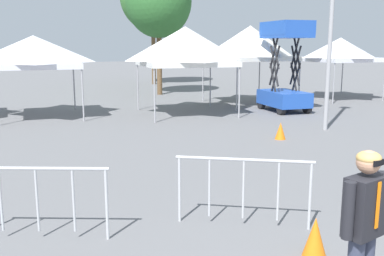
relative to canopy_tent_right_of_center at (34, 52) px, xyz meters
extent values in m
cylinder|color=#9E9EA3|center=(1.51, -1.56, -1.44)|extent=(0.06, 0.06, 2.09)
cylinder|color=#9E9EA3|center=(1.56, 1.51, -1.44)|extent=(0.06, 0.06, 2.09)
pyramid|color=white|center=(0.00, 0.00, 0.10)|extent=(3.28, 3.28, 1.00)
cube|color=white|center=(0.00, 0.00, -0.50)|extent=(3.25, 3.25, 0.20)
cylinder|color=#9E9EA3|center=(3.85, -2.77, -1.43)|extent=(0.06, 0.06, 2.13)
cylinder|color=#9E9EA3|center=(7.11, -3.01, -1.43)|extent=(0.06, 0.06, 2.13)
cylinder|color=#9E9EA3|center=(4.09, 0.50, -1.43)|extent=(0.06, 0.06, 2.13)
cylinder|color=#9E9EA3|center=(7.35, 0.26, -1.43)|extent=(0.06, 0.06, 2.13)
pyramid|color=white|center=(5.60, -1.25, 0.30)|extent=(3.68, 3.68, 1.33)
cube|color=white|center=(5.60, -1.25, -0.46)|extent=(3.64, 3.64, 0.20)
cylinder|color=#9E9EA3|center=(7.94, -1.18, -1.37)|extent=(0.06, 0.06, 2.23)
cylinder|color=#9E9EA3|center=(11.20, -1.00, -1.37)|extent=(0.06, 0.06, 2.23)
cylinder|color=#9E9EA3|center=(7.76, 2.08, -1.37)|extent=(0.06, 0.06, 2.23)
cylinder|color=#9E9EA3|center=(11.02, 2.26, -1.37)|extent=(0.06, 0.06, 2.23)
pyramid|color=white|center=(9.48, 0.54, 0.43)|extent=(3.61, 3.61, 1.38)
cube|color=white|center=(9.48, 0.54, -0.36)|extent=(3.58, 3.58, 0.20)
cylinder|color=#9E9EA3|center=(13.12, -1.00, -1.43)|extent=(0.06, 0.06, 2.11)
cylinder|color=#9E9EA3|center=(13.12, 2.07, -1.43)|extent=(0.06, 0.06, 2.11)
cylinder|color=#9E9EA3|center=(16.19, 2.07, -1.43)|extent=(0.06, 0.06, 2.11)
pyramid|color=white|center=(14.65, 0.53, 0.11)|extent=(3.23, 3.23, 0.98)
cube|color=white|center=(14.65, 0.53, -0.48)|extent=(3.20, 3.20, 0.20)
cylinder|color=black|center=(9.04, -2.91, -2.25)|extent=(0.21, 0.49, 0.48)
cylinder|color=black|center=(10.23, -2.99, -2.25)|extent=(0.21, 0.49, 0.48)
cylinder|color=black|center=(9.15, -1.19, -2.25)|extent=(0.21, 0.49, 0.48)
cylinder|color=black|center=(10.34, -1.27, -2.25)|extent=(0.21, 0.49, 0.48)
cube|color=blue|center=(9.69, -2.09, -1.95)|extent=(1.54, 2.38, 0.60)
cylinder|color=black|center=(9.20, -2.06, -1.30)|extent=(0.13, 0.78, 1.64)
cylinder|color=black|center=(9.20, -2.06, -1.30)|extent=(0.13, 0.78, 1.64)
cylinder|color=black|center=(10.18, -2.12, -1.30)|extent=(0.13, 0.78, 1.64)
cylinder|color=black|center=(10.18, -2.12, -1.30)|extent=(0.13, 0.78, 1.64)
cylinder|color=black|center=(9.20, -2.06, -0.59)|extent=(0.13, 0.78, 1.64)
cylinder|color=black|center=(9.20, -2.06, -0.59)|extent=(0.13, 0.78, 1.64)
cylinder|color=black|center=(10.18, -2.12, -0.59)|extent=(0.13, 0.78, 1.64)
cylinder|color=black|center=(10.18, -2.12, -0.59)|extent=(0.13, 0.78, 1.64)
cylinder|color=black|center=(9.20, -2.06, 0.11)|extent=(0.13, 0.78, 1.64)
cylinder|color=black|center=(9.20, -2.06, 0.11)|extent=(0.13, 0.78, 1.64)
cylinder|color=black|center=(10.18, -2.12, 0.11)|extent=(0.13, 0.78, 1.64)
cylinder|color=black|center=(10.18, -2.12, 0.11)|extent=(0.13, 0.78, 1.64)
cube|color=blue|center=(9.69, -2.09, 0.58)|extent=(1.46, 2.26, 0.12)
cube|color=blue|center=(9.62, -3.15, 0.92)|extent=(1.33, 0.14, 0.55)
cube|color=blue|center=(9.75, -1.03, 0.92)|extent=(1.33, 0.14, 0.55)
cube|color=blue|center=(9.05, -2.05, 0.92)|extent=(0.20, 2.18, 0.55)
cube|color=blue|center=(10.33, -2.13, 0.92)|extent=(0.20, 2.18, 0.55)
cube|color=black|center=(2.44, -14.55, -1.27)|extent=(0.47, 0.34, 0.60)
cylinder|color=black|center=(2.18, -14.62, -1.25)|extent=(0.11, 0.11, 0.56)
cylinder|color=black|center=(2.70, -14.48, -1.25)|extent=(0.11, 0.11, 0.56)
sphere|color=tan|center=(2.44, -14.55, -0.82)|extent=(0.23, 0.23, 0.23)
ellipsoid|color=tan|center=(2.44, -14.55, -0.78)|extent=(0.23, 0.23, 0.14)
cube|color=black|center=(2.47, -14.65, -0.81)|extent=(0.15, 0.06, 0.06)
cube|color=orange|center=(2.48, -14.68, -1.22)|extent=(0.05, 0.02, 0.46)
cylinder|color=#9E9EA3|center=(8.67, -6.12, 1.13)|extent=(0.14, 0.14, 7.25)
cylinder|color=brown|center=(6.69, 5.74, -0.67)|extent=(0.28, 0.28, 3.64)
ellipsoid|color=#2D662D|center=(6.69, 5.74, 2.58)|extent=(3.57, 3.57, 3.93)
cylinder|color=brown|center=(8.29, 12.20, -0.35)|extent=(0.28, 0.28, 4.28)
cylinder|color=#B7BABF|center=(2.49, -12.01, -1.44)|extent=(1.83, 1.11, 0.05)
cylinder|color=#B7BABF|center=(3.35, -12.51, -1.96)|extent=(0.04, 0.04, 1.05)
cylinder|color=#B7BABF|center=(1.63, -11.50, -1.96)|extent=(0.04, 0.04, 1.05)
cylinder|color=#B7BABF|center=(2.94, -12.27, -1.91)|extent=(0.04, 0.04, 0.92)
cylinder|color=#B7BABF|center=(2.49, -12.01, -1.91)|extent=(0.04, 0.04, 0.92)
cylinder|color=#B7BABF|center=(2.04, -11.74, -1.91)|extent=(0.04, 0.04, 0.92)
cylinder|color=#B7BABF|center=(-0.48, -11.35, -1.44)|extent=(1.95, 0.86, 0.05)
cylinder|color=#B7BABF|center=(0.44, -11.73, -1.96)|extent=(0.04, 0.04, 1.05)
cylinder|color=#B7BABF|center=(0.01, -11.55, -1.91)|extent=(0.04, 0.04, 0.92)
cylinder|color=#B7BABF|center=(-0.48, -11.35, -1.91)|extent=(0.04, 0.04, 0.92)
cylinder|color=#B7BABF|center=(-0.96, -11.14, -1.91)|extent=(0.04, 0.04, 0.92)
cone|color=orange|center=(2.88, -13.28, -2.22)|extent=(0.32, 0.32, 0.55)
cone|color=orange|center=(6.50, -6.82, -2.24)|extent=(0.32, 0.32, 0.50)
camera|label=1|loc=(-0.60, -17.69, 0.28)|focal=41.03mm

